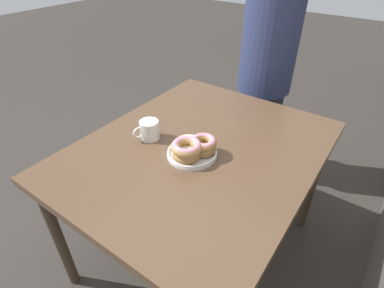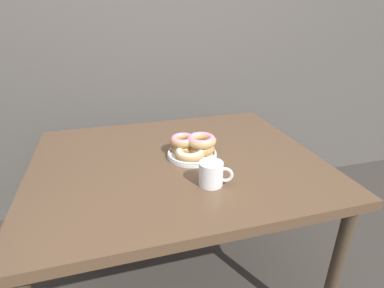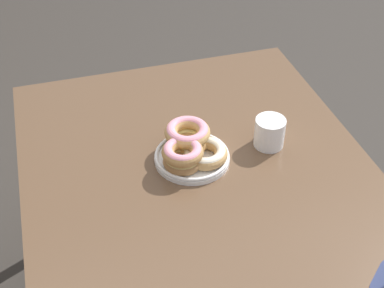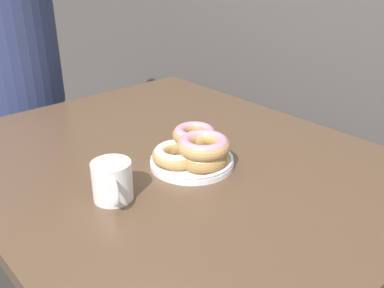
% 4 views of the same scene
% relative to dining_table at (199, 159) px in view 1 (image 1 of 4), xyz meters
% --- Properties ---
extents(ground_plane, '(14.00, 14.00, 0.00)m').
position_rel_dining_table_xyz_m(ground_plane, '(0.00, -0.25, -0.68)').
color(ground_plane, '#38332D').
extents(dining_table, '(1.21, 0.98, 0.75)m').
position_rel_dining_table_xyz_m(dining_table, '(0.00, 0.00, 0.00)').
color(dining_table, brown).
rests_on(dining_table, ground_plane).
extents(donut_plate, '(0.24, 0.22, 0.09)m').
position_rel_dining_table_xyz_m(donut_plate, '(0.07, 0.01, 0.11)').
color(donut_plate, white).
rests_on(donut_plate, dining_table).
extents(coffee_mug, '(0.12, 0.09, 0.09)m').
position_rel_dining_table_xyz_m(coffee_mug, '(0.08, -0.23, 0.11)').
color(coffee_mug, white).
rests_on(coffee_mug, dining_table).
extents(person_figure, '(0.36, 0.34, 1.49)m').
position_rel_dining_table_xyz_m(person_figure, '(-0.89, -0.08, 0.13)').
color(person_figure, '#232838').
rests_on(person_figure, ground_plane).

